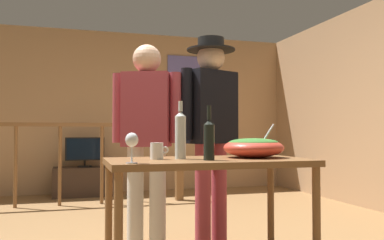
{
  "coord_description": "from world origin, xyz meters",
  "views": [
    {
      "loc": [
        -0.78,
        -3.24,
        0.94
      ],
      "look_at": [
        0.06,
        -0.38,
        1.03
      ],
      "focal_mm": 38.23,
      "sensor_mm": 36.0,
      "label": 1
    }
  ],
  "objects_px": {
    "wine_glass": "(132,141)",
    "wine_bottle_dark": "(209,139)",
    "person_standing_left": "(147,129)",
    "person_standing_right": "(211,120)",
    "stair_railing": "(99,151)",
    "salad_bowl": "(254,147)",
    "tv_console": "(85,181)",
    "wine_bottle_clear": "(181,134)",
    "framed_picture": "(184,76)",
    "mug_white": "(157,151)",
    "flat_screen_tv": "(85,150)",
    "serving_table": "(208,172)"
  },
  "relations": [
    {
      "from": "framed_picture",
      "to": "salad_bowl",
      "type": "xyz_separation_m",
      "value": [
        -0.61,
        -4.04,
        -1.04
      ]
    },
    {
      "from": "framed_picture",
      "to": "wine_bottle_dark",
      "type": "relative_size",
      "value": 2.0
    },
    {
      "from": "framed_picture",
      "to": "salad_bowl",
      "type": "relative_size",
      "value": 1.64
    },
    {
      "from": "wine_bottle_dark",
      "to": "mug_white",
      "type": "distance_m",
      "value": 0.35
    },
    {
      "from": "framed_picture",
      "to": "wine_glass",
      "type": "bearing_deg",
      "value": -108.7
    },
    {
      "from": "salad_bowl",
      "to": "mug_white",
      "type": "xyz_separation_m",
      "value": [
        -0.66,
        0.01,
        -0.02
      ]
    },
    {
      "from": "salad_bowl",
      "to": "mug_white",
      "type": "distance_m",
      "value": 0.66
    },
    {
      "from": "wine_glass",
      "to": "person_standing_right",
      "type": "xyz_separation_m",
      "value": [
        0.8,
        0.99,
        0.16
      ]
    },
    {
      "from": "flat_screen_tv",
      "to": "salad_bowl",
      "type": "height_order",
      "value": "salad_bowl"
    },
    {
      "from": "wine_bottle_clear",
      "to": "mug_white",
      "type": "bearing_deg",
      "value": 172.64
    },
    {
      "from": "wine_glass",
      "to": "person_standing_right",
      "type": "relative_size",
      "value": 0.1
    },
    {
      "from": "flat_screen_tv",
      "to": "mug_white",
      "type": "relative_size",
      "value": 4.74
    },
    {
      "from": "wine_bottle_clear",
      "to": "wine_glass",
      "type": "bearing_deg",
      "value": -139.84
    },
    {
      "from": "person_standing_left",
      "to": "tv_console",
      "type": "bearing_deg",
      "value": -59.75
    },
    {
      "from": "tv_console",
      "to": "wine_bottle_dark",
      "type": "relative_size",
      "value": 2.7
    },
    {
      "from": "wine_bottle_clear",
      "to": "wine_bottle_dark",
      "type": "bearing_deg",
      "value": -50.95
    },
    {
      "from": "serving_table",
      "to": "wine_bottle_dark",
      "type": "xyz_separation_m",
      "value": [
        -0.04,
        -0.14,
        0.22
      ]
    },
    {
      "from": "salad_bowl",
      "to": "wine_bottle_clear",
      "type": "relative_size",
      "value": 1.1
    },
    {
      "from": "wine_glass",
      "to": "wine_bottle_clear",
      "type": "xyz_separation_m",
      "value": [
        0.35,
        0.3,
        0.04
      ]
    },
    {
      "from": "framed_picture",
      "to": "mug_white",
      "type": "relative_size",
      "value": 5.65
    },
    {
      "from": "serving_table",
      "to": "person_standing_left",
      "type": "relative_size",
      "value": 0.78
    },
    {
      "from": "framed_picture",
      "to": "salad_bowl",
      "type": "distance_m",
      "value": 4.22
    },
    {
      "from": "serving_table",
      "to": "wine_bottle_clear",
      "type": "height_order",
      "value": "wine_bottle_clear"
    },
    {
      "from": "salad_bowl",
      "to": "framed_picture",
      "type": "bearing_deg",
      "value": 81.46
    },
    {
      "from": "salad_bowl",
      "to": "wine_bottle_dark",
      "type": "height_order",
      "value": "wine_bottle_dark"
    },
    {
      "from": "stair_railing",
      "to": "wine_bottle_clear",
      "type": "xyz_separation_m",
      "value": [
        0.33,
        -3.01,
        0.23
      ]
    },
    {
      "from": "wine_glass",
      "to": "wine_bottle_clear",
      "type": "height_order",
      "value": "wine_bottle_clear"
    },
    {
      "from": "stair_railing",
      "to": "salad_bowl",
      "type": "bearing_deg",
      "value": -74.35
    },
    {
      "from": "tv_console",
      "to": "salad_bowl",
      "type": "distance_m",
      "value": 3.93
    },
    {
      "from": "stair_railing",
      "to": "person_standing_left",
      "type": "bearing_deg",
      "value": -84.28
    },
    {
      "from": "stair_railing",
      "to": "serving_table",
      "type": "distance_m",
      "value": 3.08
    },
    {
      "from": "salad_bowl",
      "to": "wine_bottle_clear",
      "type": "distance_m",
      "value": 0.52
    },
    {
      "from": "tv_console",
      "to": "person_standing_right",
      "type": "bearing_deg",
      "value": -73.09
    },
    {
      "from": "framed_picture",
      "to": "mug_white",
      "type": "height_order",
      "value": "framed_picture"
    },
    {
      "from": "salad_bowl",
      "to": "wine_bottle_clear",
      "type": "height_order",
      "value": "wine_bottle_clear"
    },
    {
      "from": "stair_railing",
      "to": "wine_bottle_dark",
      "type": "height_order",
      "value": "stair_railing"
    },
    {
      "from": "stair_railing",
      "to": "person_standing_right",
      "type": "relative_size",
      "value": 1.89
    },
    {
      "from": "wine_glass",
      "to": "mug_white",
      "type": "distance_m",
      "value": 0.38
    },
    {
      "from": "tv_console",
      "to": "person_standing_right",
      "type": "xyz_separation_m",
      "value": [
        0.93,
        -3.07,
        0.83
      ]
    },
    {
      "from": "person_standing_left",
      "to": "serving_table",
      "type": "bearing_deg",
      "value": 133.53
    },
    {
      "from": "wine_glass",
      "to": "wine_bottle_dark",
      "type": "bearing_deg",
      "value": 14.92
    },
    {
      "from": "serving_table",
      "to": "person_standing_right",
      "type": "xyz_separation_m",
      "value": [
        0.27,
        0.72,
        0.36
      ]
    },
    {
      "from": "wine_bottle_dark",
      "to": "person_standing_left",
      "type": "relative_size",
      "value": 0.2
    },
    {
      "from": "wine_glass",
      "to": "wine_bottle_dark",
      "type": "xyz_separation_m",
      "value": [
        0.49,
        0.13,
        0.01
      ]
    },
    {
      "from": "wine_glass",
      "to": "person_standing_left",
      "type": "relative_size",
      "value": 0.1
    },
    {
      "from": "stair_railing",
      "to": "salad_bowl",
      "type": "relative_size",
      "value": 8.01
    },
    {
      "from": "framed_picture",
      "to": "wine_glass",
      "type": "height_order",
      "value": "framed_picture"
    },
    {
      "from": "framed_picture",
      "to": "wine_bottle_clear",
      "type": "relative_size",
      "value": 1.8
    },
    {
      "from": "wine_bottle_clear",
      "to": "tv_console",
      "type": "bearing_deg",
      "value": 97.41
    },
    {
      "from": "framed_picture",
      "to": "wine_bottle_clear",
      "type": "xyz_separation_m",
      "value": [
        -1.12,
        -4.05,
        -0.96
      ]
    }
  ]
}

